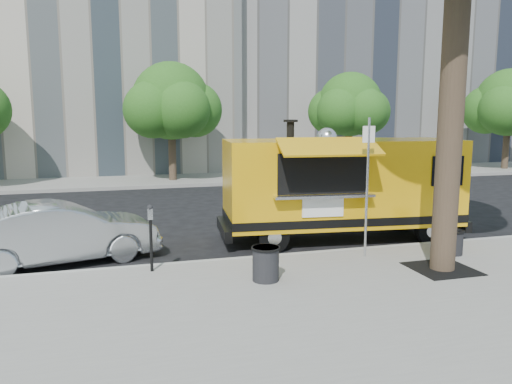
% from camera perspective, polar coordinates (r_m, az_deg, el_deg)
% --- Properties ---
extents(ground, '(120.00, 120.00, 0.00)m').
position_cam_1_polar(ground, '(12.05, 2.21, -6.62)').
color(ground, black).
rests_on(ground, ground).
extents(sidewalk, '(60.00, 6.00, 0.15)m').
position_cam_1_polar(sidewalk, '(8.51, 10.78, -12.92)').
color(sidewalk, gray).
rests_on(sidewalk, ground).
extents(curb, '(60.00, 0.14, 0.16)m').
position_cam_1_polar(curb, '(11.18, 3.69, -7.46)').
color(curb, '#999993').
rests_on(curb, ground).
extents(far_sidewalk, '(60.00, 5.00, 0.15)m').
position_cam_1_polar(far_sidewalk, '(25.00, -7.40, 1.54)').
color(far_sidewalk, gray).
rests_on(far_sidewalk, ground).
extents(building_mid, '(20.00, 14.00, 20.00)m').
position_cam_1_polar(building_mid, '(38.06, 9.18, 18.97)').
color(building_mid, gray).
rests_on(building_mid, ground).
extents(tree_well, '(1.20, 1.20, 0.02)m').
position_cam_1_polar(tree_well, '(10.76, 20.48, -8.22)').
color(tree_well, black).
rests_on(tree_well, sidewalk).
extents(far_tree_b, '(3.60, 3.60, 5.50)m').
position_cam_1_polar(far_tree_b, '(23.90, -9.70, 10.18)').
color(far_tree_b, '#33261C').
rests_on(far_tree_b, far_sidewalk).
extents(far_tree_c, '(3.24, 3.24, 5.21)m').
position_cam_1_polar(far_tree_c, '(26.17, 10.68, 9.77)').
color(far_tree_c, '#33261C').
rests_on(far_tree_c, far_sidewalk).
extents(far_tree_d, '(3.78, 3.78, 5.64)m').
position_cam_1_polar(far_tree_d, '(32.04, 26.97, 9.08)').
color(far_tree_d, '#33261C').
rests_on(far_tree_d, far_sidewalk).
extents(sign_post, '(0.28, 0.06, 3.00)m').
position_cam_1_polar(sign_post, '(10.89, 12.60, 1.44)').
color(sign_post, silver).
rests_on(sign_post, sidewalk).
extents(parking_meter, '(0.11, 0.11, 1.33)m').
position_cam_1_polar(parking_meter, '(9.96, -11.95, -4.27)').
color(parking_meter, black).
rests_on(parking_meter, sidewalk).
extents(food_truck, '(6.40, 3.17, 3.06)m').
position_cam_1_polar(food_truck, '(12.88, 9.69, 0.81)').
color(food_truck, '#E7A50C').
rests_on(food_truck, ground).
extents(sedan, '(4.30, 2.36, 1.34)m').
position_cam_1_polar(sedan, '(11.62, -21.36, -4.39)').
color(sedan, '#A9ACB1').
rests_on(sedan, ground).
extents(trash_bin_left, '(0.54, 0.54, 0.64)m').
position_cam_1_polar(trash_bin_left, '(9.34, 1.12, -8.08)').
color(trash_bin_left, black).
rests_on(trash_bin_left, sidewalk).
extents(trash_bin_right, '(0.45, 0.45, 0.55)m').
position_cam_1_polar(trash_bin_right, '(11.88, 21.61, -5.26)').
color(trash_bin_right, black).
rests_on(trash_bin_right, sidewalk).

